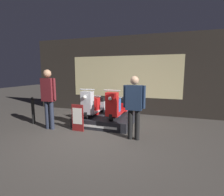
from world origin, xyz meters
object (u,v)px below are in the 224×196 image
object	(u,v)px
scooter_display_right	(117,106)
scooter_backrow_0	(100,109)
person_right_browsing	(134,103)
scooter_display_left	(94,105)
price_sign_board	(78,118)
street_bollard	(33,111)
person_left_browsing	(48,95)
scooter_backrow_1	(119,111)

from	to	relation	value
scooter_display_right	scooter_backrow_0	size ratio (longest dim) A/B	1.00
scooter_backrow_0	person_right_browsing	bearing A→B (deg)	-44.76
scooter_display_left	person_right_browsing	xyz separation A→B (m)	(1.58, -0.99, 0.33)
scooter_display_left	price_sign_board	bearing A→B (deg)	-98.03
scooter_display_right	scooter_display_left	bearing A→B (deg)	180.00
street_bollard	scooter_display_left	bearing A→B (deg)	20.51
scooter_backrow_0	person_right_browsing	distance (m)	2.37
scooter_backrow_0	person_left_browsing	xyz separation A→B (m)	(-1.00, -1.61, 0.71)
scooter_backrow_0	scooter_display_left	bearing A→B (deg)	-85.54
person_left_browsing	price_sign_board	size ratio (longest dim) A/B	2.27
scooter_display_right	scooter_backrow_0	distance (m)	1.10
scooter_backrow_0	scooter_backrow_1	xyz separation A→B (m)	(0.76, 0.00, 0.00)
scooter_backrow_1	person_right_browsing	size ratio (longest dim) A/B	0.93
scooter_display_left	scooter_display_right	distance (m)	0.81
scooter_display_left	street_bollard	distance (m)	2.07
person_left_browsing	person_right_browsing	bearing A→B (deg)	-0.00
scooter_display_right	scooter_backrow_0	bearing A→B (deg)	144.30
person_left_browsing	price_sign_board	bearing A→B (deg)	5.95
scooter_display_left	scooter_backrow_0	distance (m)	0.69
scooter_display_right	street_bollard	bearing A→B (deg)	-165.26
scooter_display_left	person_left_browsing	size ratio (longest dim) A/B	0.84
scooter_display_right	street_bollard	world-z (taller)	scooter_display_right
person_left_browsing	scooter_display_right	bearing A→B (deg)	28.08
scooter_backrow_1	price_sign_board	distance (m)	1.73
scooter_backrow_0	street_bollard	xyz separation A→B (m)	(-1.88, -1.34, 0.11)
scooter_display_right	price_sign_board	bearing A→B (deg)	-136.30
person_left_browsing	price_sign_board	xyz separation A→B (m)	(0.92, 0.10, -0.66)
person_left_browsing	person_right_browsing	world-z (taller)	person_left_browsing
street_bollard	person_left_browsing	bearing A→B (deg)	-17.32
scooter_display_right	person_right_browsing	world-z (taller)	person_right_browsing
scooter_display_left	scooter_display_right	world-z (taller)	same
scooter_display_right	person_right_browsing	distance (m)	1.30
scooter_display_left	street_bollard	size ratio (longest dim) A/B	1.68
scooter_display_right	person_left_browsing	xyz separation A→B (m)	(-1.86, -0.99, 0.42)
person_right_browsing	price_sign_board	size ratio (longest dim) A/B	2.06
street_bollard	price_sign_board	bearing A→B (deg)	-5.61
scooter_display_right	scooter_backrow_1	distance (m)	0.69
person_right_browsing	person_left_browsing	bearing A→B (deg)	180.00
scooter_backrow_1	scooter_backrow_0	bearing A→B (deg)	180.00
street_bollard	scooter_backrow_1	bearing A→B (deg)	26.94
scooter_display_left	person_left_browsing	bearing A→B (deg)	-136.59
scooter_display_right	street_bollard	size ratio (longest dim) A/B	1.68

